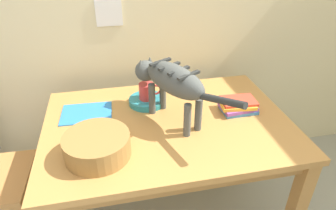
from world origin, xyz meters
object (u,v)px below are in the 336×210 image
cat (171,81)px  wicker_basket (97,145)px  coffee_mug (147,91)px  magazine (87,113)px  dining_table (168,135)px  book_stack (238,106)px  saucer_bowl (147,101)px

cat → wicker_basket: 0.47m
cat → coffee_mug: 0.25m
magazine → wicker_basket: 0.37m
dining_table → book_stack: size_ratio=6.29×
dining_table → wicker_basket: size_ratio=4.36×
magazine → wicker_basket: (0.06, -0.36, 0.05)m
wicker_basket → dining_table: bearing=28.7°
saucer_bowl → magazine: size_ratio=0.77×
wicker_basket → magazine: bearing=99.4°
dining_table → coffee_mug: size_ratio=9.88×
cat → saucer_bowl: cat is taller
wicker_basket → cat: bearing=30.6°
coffee_mug → cat: bearing=-62.0°
dining_table → wicker_basket: 0.44m
cat → book_stack: size_ratio=3.13×
book_stack → saucer_bowl: bearing=158.9°
saucer_bowl → dining_table: bearing=-68.6°
dining_table → magazine: magazine is taller
magazine → book_stack: book_stack is taller
coffee_mug → book_stack: (0.48, -0.18, -0.05)m
dining_table → wicker_basket: (-0.36, -0.20, 0.15)m
magazine → book_stack: 0.83m
saucer_bowl → coffee_mug: bearing=0.0°
book_stack → wicker_basket: (-0.76, -0.22, 0.02)m
cat → saucer_bowl: 0.29m
dining_table → coffee_mug: (-0.08, 0.21, 0.17)m
cat → magazine: bearing=133.6°
dining_table → saucer_bowl: size_ratio=6.21×
magazine → coffee_mug: bearing=9.6°
saucer_bowl → magazine: 0.34m
dining_table → book_stack: book_stack is taller
cat → magazine: size_ratio=2.37×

